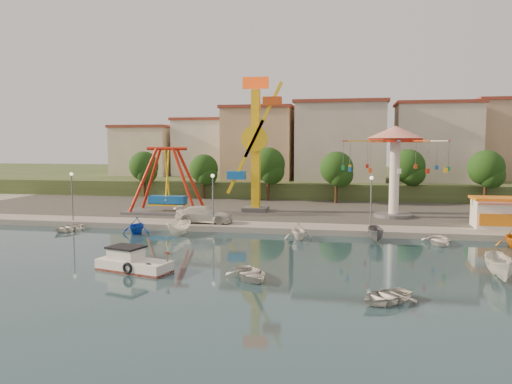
% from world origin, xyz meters
% --- Properties ---
extents(ground, '(200.00, 200.00, 0.00)m').
position_xyz_m(ground, '(0.00, 0.00, 0.00)').
color(ground, '#142D39').
rests_on(ground, ground).
extents(quay_deck, '(200.00, 100.00, 0.60)m').
position_xyz_m(quay_deck, '(0.00, 62.00, 0.30)').
color(quay_deck, '#9E998E').
rests_on(quay_deck, ground).
extents(asphalt_pad, '(90.00, 28.00, 0.01)m').
position_xyz_m(asphalt_pad, '(0.00, 30.00, 0.60)').
color(asphalt_pad, '#4C4944').
rests_on(asphalt_pad, quay_deck).
extents(hill_terrace, '(200.00, 60.00, 3.00)m').
position_xyz_m(hill_terrace, '(0.00, 67.00, 1.50)').
color(hill_terrace, '#384C26').
rests_on(hill_terrace, ground).
extents(pirate_ship_ride, '(10.00, 5.00, 8.00)m').
position_xyz_m(pirate_ship_ride, '(-15.77, 20.37, 4.39)').
color(pirate_ship_ride, '#59595E').
rests_on(pirate_ship_ride, quay_deck).
extents(kamikaze_tower, '(5.09, 3.10, 16.50)m').
position_xyz_m(kamikaze_tower, '(-5.38, 23.89, 8.56)').
color(kamikaze_tower, '#59595E').
rests_on(kamikaze_tower, quay_deck).
extents(wave_swinger, '(11.60, 11.60, 10.40)m').
position_xyz_m(wave_swinger, '(10.90, 22.13, 8.20)').
color(wave_swinger, '#59595E').
rests_on(wave_swinger, quay_deck).
extents(booth_left, '(5.40, 3.78, 3.08)m').
position_xyz_m(booth_left, '(20.74, 16.49, 2.16)').
color(booth_left, white).
rests_on(booth_left, quay_deck).
extents(lamp_post_0, '(0.14, 0.14, 5.00)m').
position_xyz_m(lamp_post_0, '(-24.00, 13.00, 3.10)').
color(lamp_post_0, '#59595E').
rests_on(lamp_post_0, quay_deck).
extents(lamp_post_1, '(0.14, 0.14, 5.00)m').
position_xyz_m(lamp_post_1, '(-8.00, 13.00, 3.10)').
color(lamp_post_1, '#59595E').
rests_on(lamp_post_1, quay_deck).
extents(lamp_post_2, '(0.14, 0.14, 5.00)m').
position_xyz_m(lamp_post_2, '(8.00, 13.00, 3.10)').
color(lamp_post_2, '#59595E').
rests_on(lamp_post_2, quay_deck).
extents(tree_0, '(4.60, 4.60, 7.19)m').
position_xyz_m(tree_0, '(-26.00, 36.98, 5.47)').
color(tree_0, '#382314').
rests_on(tree_0, quay_deck).
extents(tree_1, '(4.35, 4.35, 6.80)m').
position_xyz_m(tree_1, '(-16.00, 36.24, 5.20)').
color(tree_1, '#382314').
rests_on(tree_1, quay_deck).
extents(tree_2, '(5.02, 5.02, 7.85)m').
position_xyz_m(tree_2, '(-6.00, 35.81, 5.92)').
color(tree_2, '#382314').
rests_on(tree_2, quay_deck).
extents(tree_3, '(4.68, 4.68, 7.32)m').
position_xyz_m(tree_3, '(4.00, 34.36, 5.55)').
color(tree_3, '#382314').
rests_on(tree_3, quay_deck).
extents(tree_4, '(4.86, 4.86, 7.60)m').
position_xyz_m(tree_4, '(14.00, 37.35, 5.75)').
color(tree_4, '#382314').
rests_on(tree_4, quay_deck).
extents(tree_5, '(4.83, 4.83, 7.54)m').
position_xyz_m(tree_5, '(24.00, 35.54, 5.71)').
color(tree_5, '#382314').
rests_on(tree_5, quay_deck).
extents(building_0, '(9.26, 9.53, 11.87)m').
position_xyz_m(building_0, '(-33.37, 46.06, 8.93)').
color(building_0, beige).
rests_on(building_0, hill_terrace).
extents(building_1, '(12.33, 9.01, 8.63)m').
position_xyz_m(building_1, '(-21.33, 51.38, 7.32)').
color(building_1, silver).
rests_on(building_1, hill_terrace).
extents(building_2, '(11.95, 9.28, 11.23)m').
position_xyz_m(building_2, '(-8.19, 51.96, 8.62)').
color(building_2, tan).
rests_on(building_2, hill_terrace).
extents(building_3, '(12.59, 10.50, 9.20)m').
position_xyz_m(building_3, '(5.60, 48.80, 7.60)').
color(building_3, beige).
rests_on(building_3, hill_terrace).
extents(building_4, '(10.75, 9.23, 9.24)m').
position_xyz_m(building_4, '(19.07, 52.20, 7.62)').
color(building_4, beige).
rests_on(building_4, hill_terrace).
extents(cabin_motorboat, '(5.77, 3.41, 1.91)m').
position_xyz_m(cabin_motorboat, '(-9.11, -4.15, 0.51)').
color(cabin_motorboat, white).
rests_on(cabin_motorboat, ground).
extents(rowboat_a, '(4.30, 4.63, 0.78)m').
position_xyz_m(rowboat_a, '(-0.44, -4.67, 0.39)').
color(rowboat_a, silver).
rests_on(rowboat_a, ground).
extents(rowboat_b, '(4.40, 4.39, 0.75)m').
position_xyz_m(rowboat_b, '(8.10, -8.01, 0.38)').
color(rowboat_b, beige).
rests_on(rowboat_b, ground).
extents(skiff, '(1.86, 4.50, 1.71)m').
position_xyz_m(skiff, '(15.94, -1.68, 0.85)').
color(skiff, silver).
rests_on(skiff, ground).
extents(van, '(6.14, 2.60, 1.77)m').
position_xyz_m(van, '(-9.26, 14.00, 1.48)').
color(van, silver).
rests_on(van, quay_deck).
extents(moored_boat_0, '(3.41, 4.07, 0.72)m').
position_xyz_m(moored_boat_0, '(-22.71, 9.80, 0.36)').
color(moored_boat_0, silver).
rests_on(moored_boat_0, ground).
extents(moored_boat_1, '(3.02, 3.42, 1.68)m').
position_xyz_m(moored_boat_1, '(-15.09, 9.80, 0.84)').
color(moored_boat_1, blue).
rests_on(moored_boat_1, ground).
extents(moored_boat_2, '(2.16, 3.92, 1.43)m').
position_xyz_m(moored_boat_2, '(-10.60, 9.80, 0.71)').
color(moored_boat_2, white).
rests_on(moored_boat_2, ground).
extents(moored_boat_4, '(3.30, 3.62, 1.64)m').
position_xyz_m(moored_boat_4, '(1.26, 9.80, 0.82)').
color(moored_boat_4, white).
rests_on(moored_boat_4, ground).
extents(moored_boat_5, '(1.53, 3.78, 1.44)m').
position_xyz_m(moored_boat_5, '(8.37, 9.80, 0.72)').
color(moored_boat_5, slate).
rests_on(moored_boat_5, ground).
extents(moored_boat_6, '(2.87, 3.89, 0.78)m').
position_xyz_m(moored_boat_6, '(13.92, 9.80, 0.39)').
color(moored_boat_6, white).
rests_on(moored_boat_6, ground).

